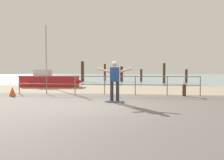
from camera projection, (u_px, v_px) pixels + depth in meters
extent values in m
cube|color=#605B56|center=(92.00, 111.00, 7.02)|extent=(24.00, 10.00, 0.04)
cube|color=tan|center=(118.00, 89.00, 14.94)|extent=(24.00, 6.00, 0.04)
cube|color=#849EA3|center=(132.00, 77.00, 42.67)|extent=(72.00, 50.00, 0.04)
cylinder|color=slate|center=(19.00, 85.00, 12.25)|extent=(0.05, 0.05, 1.05)
cylinder|color=slate|center=(47.00, 85.00, 12.03)|extent=(0.05, 0.05, 1.05)
cylinder|color=slate|center=(75.00, 85.00, 11.82)|extent=(0.05, 0.05, 1.05)
cylinder|color=slate|center=(105.00, 85.00, 11.60)|extent=(0.05, 0.05, 1.05)
cylinder|color=slate|center=(135.00, 86.00, 11.38)|extent=(0.05, 0.05, 1.05)
cylinder|color=slate|center=(167.00, 86.00, 11.16)|extent=(0.05, 0.05, 1.05)
cylinder|color=slate|center=(200.00, 86.00, 10.94)|extent=(0.05, 0.05, 1.05)
cylinder|color=slate|center=(75.00, 76.00, 11.79)|extent=(13.38, 0.04, 0.04)
cylinder|color=slate|center=(75.00, 84.00, 11.81)|extent=(13.38, 0.04, 0.04)
cube|color=#B21E23|center=(50.00, 81.00, 17.00)|extent=(4.46, 1.62, 0.90)
cone|color=#B21E23|center=(77.00, 82.00, 16.82)|extent=(1.14, 0.82, 0.77)
cylinder|color=#9EA0A5|center=(46.00, 51.00, 16.91)|extent=(0.10, 0.10, 4.00)
cube|color=silver|center=(43.00, 73.00, 17.02)|extent=(1.24, 0.96, 0.50)
cube|color=#334C8C|center=(115.00, 101.00, 8.82)|extent=(0.81, 0.24, 0.02)
cylinder|color=silver|center=(122.00, 102.00, 8.86)|extent=(0.06, 0.03, 0.06)
cylinder|color=silver|center=(121.00, 103.00, 8.70)|extent=(0.06, 0.03, 0.06)
cylinder|color=silver|center=(108.00, 102.00, 8.95)|extent=(0.06, 0.03, 0.06)
cylinder|color=silver|center=(108.00, 102.00, 8.80)|extent=(0.06, 0.03, 0.06)
cylinder|color=#26262B|center=(118.00, 91.00, 8.78)|extent=(0.14, 0.14, 0.80)
cylinder|color=#26262B|center=(112.00, 91.00, 8.83)|extent=(0.14, 0.14, 0.80)
cube|color=navy|center=(115.00, 74.00, 8.77)|extent=(0.37, 0.22, 0.60)
sphere|color=tan|center=(115.00, 64.00, 8.75)|extent=(0.22, 0.22, 0.22)
cylinder|color=tan|center=(125.00, 70.00, 8.68)|extent=(0.56, 0.11, 0.23)
cylinder|color=tan|center=(104.00, 70.00, 8.84)|extent=(0.56, 0.11, 0.23)
cylinder|color=#422D1E|center=(184.00, 91.00, 10.91)|extent=(0.18, 0.18, 0.61)
ellipsoid|color=white|center=(184.00, 83.00, 10.89)|extent=(0.26, 0.35, 0.14)
sphere|color=white|center=(183.00, 82.00, 10.73)|extent=(0.09, 0.09, 0.09)
cone|color=gold|center=(183.00, 82.00, 10.68)|extent=(0.04, 0.06, 0.02)
cube|color=slate|center=(185.00, 83.00, 11.03)|extent=(0.12, 0.14, 0.02)
cylinder|color=#422D1E|center=(83.00, 71.00, 25.01)|extent=(0.36, 0.36, 2.38)
cylinder|color=#422D1E|center=(105.00, 72.00, 27.00)|extent=(0.27, 0.27, 2.14)
cylinder|color=#422D1E|center=(122.00, 74.00, 24.93)|extent=(0.35, 0.35, 1.77)
cylinder|color=#422D1E|center=(141.00, 75.00, 24.75)|extent=(0.26, 0.26, 1.47)
cylinder|color=#422D1E|center=(164.00, 73.00, 21.58)|extent=(0.26, 0.26, 2.05)
cylinder|color=#422D1E|center=(186.00, 76.00, 21.82)|extent=(0.26, 0.26, 1.43)
cone|color=#E55919|center=(12.00, 92.00, 10.93)|extent=(0.36, 0.36, 0.50)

